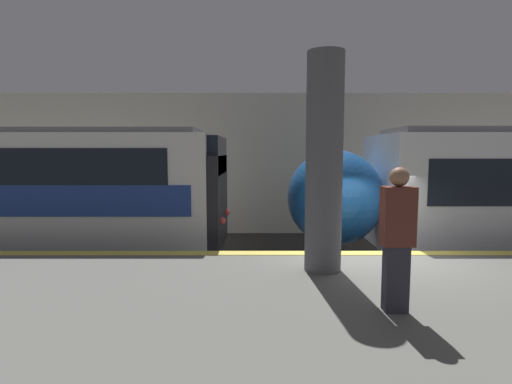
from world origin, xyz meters
TOP-DOWN VIEW (x-y plane):
  - ground_plane at (0.00, 0.00)m, footprint 120.00×120.00m
  - platform at (0.00, -2.64)m, footprint 40.00×5.29m
  - station_rear_barrier at (0.00, 7.04)m, footprint 50.00×0.15m
  - support_pillar_near at (-1.14, -1.22)m, footprint 0.60×0.60m
  - person_waiting at (-0.53, -2.93)m, footprint 0.38×0.24m

SIDE VIEW (x-z plane):
  - ground_plane at x=0.00m, z-range 0.00..0.00m
  - platform at x=0.00m, z-range 0.00..1.09m
  - person_waiting at x=-0.53m, z-range 1.14..2.90m
  - station_rear_barrier at x=0.00m, z-range 0.00..5.13m
  - support_pillar_near at x=-1.14m, z-range 1.08..4.59m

